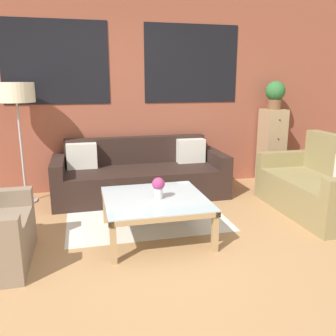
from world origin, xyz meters
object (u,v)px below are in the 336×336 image
object	(u,v)px
settee_vintage	(319,187)
couch_dark	(140,176)
floor_lamp	(16,97)
flower_vase	(158,186)
coffee_table	(155,203)
drawer_cabinet	(271,146)
potted_plant	(275,94)

from	to	relation	value
settee_vintage	couch_dark	bearing A→B (deg)	150.00
floor_lamp	flower_vase	size ratio (longest dim) A/B	7.07
coffee_table	floor_lamp	distance (m)	2.28
coffee_table	floor_lamp	bearing A→B (deg)	134.99
couch_dark	drawer_cabinet	xyz separation A→B (m)	(2.12, 0.23, 0.29)
flower_vase	couch_dark	bearing A→B (deg)	88.06
floor_lamp	drawer_cabinet	size ratio (longest dim) A/B	1.36
drawer_cabinet	flower_vase	distance (m)	2.71
potted_plant	flower_vase	world-z (taller)	potted_plant
settee_vintage	floor_lamp	world-z (taller)	floor_lamp
coffee_table	flower_vase	size ratio (longest dim) A/B	4.65
floor_lamp	potted_plant	xyz separation A→B (m)	(3.64, 0.15, 0.00)
settee_vintage	coffee_table	distance (m)	2.08
coffee_table	flower_vase	xyz separation A→B (m)	(0.03, -0.04, 0.18)
settee_vintage	drawer_cabinet	world-z (taller)	drawer_cabinet
settee_vintage	floor_lamp	bearing A→B (deg)	160.63
settee_vintage	floor_lamp	xyz separation A→B (m)	(-3.52, 1.24, 1.06)
coffee_table	floor_lamp	xyz separation A→B (m)	(-1.45, 1.45, 1.01)
coffee_table	settee_vintage	bearing A→B (deg)	5.75
drawer_cabinet	couch_dark	bearing A→B (deg)	-173.83
coffee_table	potted_plant	distance (m)	2.89
flower_vase	coffee_table	bearing A→B (deg)	126.27
couch_dark	settee_vintage	xyz separation A→B (m)	(2.00, -1.15, 0.03)
floor_lamp	settee_vintage	bearing A→B (deg)	-19.37
flower_vase	potted_plant	bearing A→B (deg)	36.92
floor_lamp	potted_plant	world-z (taller)	potted_plant
couch_dark	floor_lamp	size ratio (longest dim) A/B	1.51
coffee_table	flower_vase	world-z (taller)	flower_vase
couch_dark	floor_lamp	world-z (taller)	floor_lamp
settee_vintage	potted_plant	distance (m)	1.75
settee_vintage	flower_vase	bearing A→B (deg)	-173.12
settee_vintage	drawer_cabinet	size ratio (longest dim) A/B	1.32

